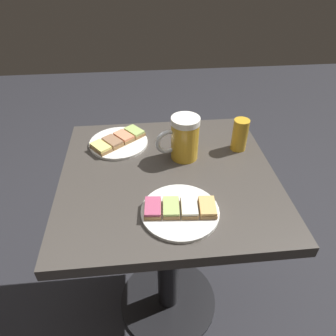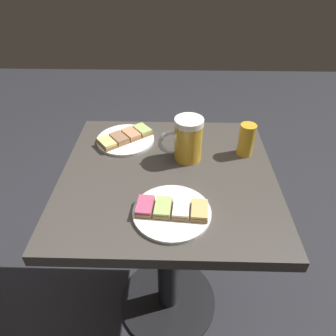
% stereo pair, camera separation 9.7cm
% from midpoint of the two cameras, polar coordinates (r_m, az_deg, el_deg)
% --- Properties ---
extents(ground_plane, '(6.00, 6.00, 0.00)m').
position_cam_midpoint_polar(ground_plane, '(1.58, -1.91, -23.29)').
color(ground_plane, '#28282D').
extents(cafe_table, '(0.66, 0.68, 0.77)m').
position_cam_midpoint_polar(cafe_table, '(1.11, -2.52, -8.79)').
color(cafe_table, black).
rests_on(cafe_table, ground_plane).
extents(plate_near, '(0.21, 0.21, 0.03)m').
position_cam_midpoint_polar(plate_near, '(0.85, -1.07, -7.91)').
color(plate_near, white).
rests_on(plate_near, cafe_table).
extents(plate_far, '(0.21, 0.21, 0.03)m').
position_cam_midpoint_polar(plate_far, '(1.14, -11.57, 4.72)').
color(plate_far, white).
rests_on(plate_far, cafe_table).
extents(beer_mug, '(0.09, 0.15, 0.15)m').
position_cam_midpoint_polar(beer_mug, '(1.01, 0.14, 5.41)').
color(beer_mug, gold).
rests_on(beer_mug, cafe_table).
extents(beer_glass_small, '(0.05, 0.05, 0.11)m').
position_cam_midpoint_polar(beer_glass_small, '(1.08, 10.62, 5.96)').
color(beer_glass_small, gold).
rests_on(beer_glass_small, cafe_table).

